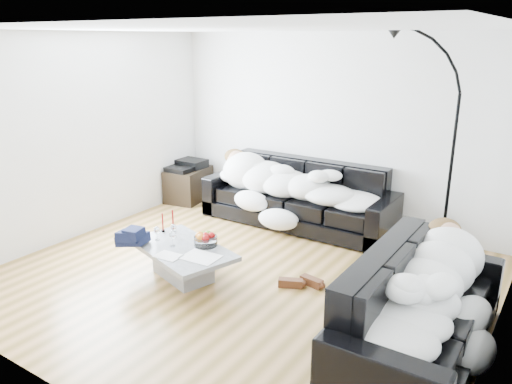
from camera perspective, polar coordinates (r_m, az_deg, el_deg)
The scene contains 24 objects.
ground at distance 5.56m, azimuth -1.73°, elevation -9.66°, with size 5.00×5.00×0.00m, color brown.
wall_back at distance 7.03m, azimuth 8.86°, elevation 7.06°, with size 5.00×0.02×2.60m, color silver.
wall_left at distance 6.83m, azimuth -19.35°, elevation 6.01°, with size 0.02×4.50×2.60m, color silver.
wall_right at distance 4.24m, azimuth 26.94°, elevation -1.35°, with size 0.02×4.50×2.60m, color silver.
ceiling at distance 4.96m, azimuth -2.01°, elevation 18.19°, with size 5.00×5.00×0.00m, color white.
sofa_back at distance 6.93m, azimuth 4.79°, elevation -0.27°, with size 2.68×0.93×0.88m, color black.
sofa_right at distance 4.35m, azimuth 18.44°, elevation -12.41°, with size 2.13×0.91×0.86m, color black.
sleeper_back at distance 6.83m, azimuth 4.63°, elevation 1.29°, with size 2.27×0.78×0.45m, color white, non-canonical shape.
sleeper_right at distance 4.25m, azimuth 18.71°, elevation -9.91°, with size 1.82×0.77×0.45m, color white, non-canonical shape.
teal_cushion at distance 4.82m, azimuth 20.20°, elevation -5.78°, with size 0.36×0.30×0.20m, color #0D6158.
coffee_table at distance 5.54m, azimuth -8.38°, elevation -7.92°, with size 1.21×0.71×0.35m, color #939699.
fruit_bowl at distance 5.46m, azimuth -5.78°, elevation -5.30°, with size 0.26×0.26×0.16m, color white.
wine_glass_a at distance 5.72m, azimuth -9.40°, elevation -4.41°, with size 0.07×0.07×0.15m, color white.
wine_glass_b at distance 5.67m, azimuth -11.25°, elevation -4.67°, with size 0.07×0.07×0.16m, color white.
wine_glass_c at distance 5.48m, azimuth -9.52°, elevation -5.29°, with size 0.07×0.07×0.17m, color white.
candle_left at distance 5.88m, azimuth -10.62°, elevation -3.49°, with size 0.04×0.04×0.22m, color maroon.
candle_right at distance 5.88m, azimuth -9.48°, elevation -3.26°, with size 0.05×0.05×0.26m, color maroon.
newspaper_a at distance 5.20m, azimuth -6.34°, elevation -7.37°, with size 0.37×0.29×0.01m, color silver.
newspaper_b at distance 5.27m, azimuth -9.99°, elevation -7.17°, with size 0.27×0.19×0.01m, color silver.
navy_jacket at distance 5.54m, azimuth -13.99°, elevation -4.49°, with size 0.33×0.27×0.16m, color black, non-canonical shape.
shoes at distance 5.37m, azimuth 5.10°, elevation -10.20°, with size 0.43×0.31×0.10m, color #472311, non-canonical shape.
av_cabinet at distance 8.10m, azimuth -7.72°, elevation 0.88°, with size 0.52×0.75×0.52m, color black.
stereo at distance 8.01m, azimuth -7.82°, elevation 3.10°, with size 0.44×0.34×0.13m, color black.
floor_lamp at distance 6.26m, azimuth 21.51°, elevation 3.65°, with size 0.85×0.34×2.35m, color black, non-canonical shape.
Camera 1 is at (2.87, -4.05, 2.52)m, focal length 35.00 mm.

